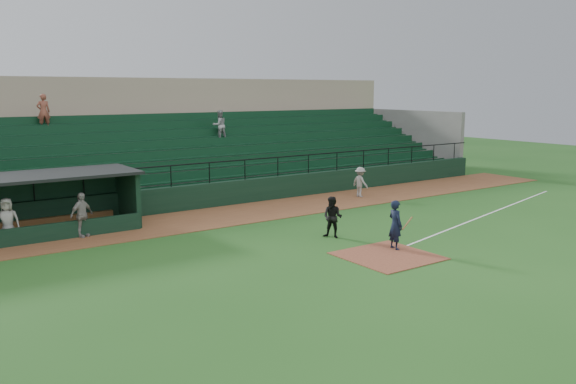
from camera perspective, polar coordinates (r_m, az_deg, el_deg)
ground at (r=21.40m, az=7.75°, el=-5.58°), size 90.00×90.00×0.00m
warning_track at (r=27.63m, az=-3.58°, el=-1.96°), size 40.00×4.00×0.03m
home_plate_dirt at (r=20.71m, az=9.63°, el=-6.12°), size 3.00×3.00×0.03m
foul_line at (r=28.02m, az=18.17°, el=-2.29°), size 17.49×4.44×0.01m
stadium_structure at (r=34.71m, az=-10.96°, el=4.12°), size 38.00×13.08×6.40m
dugout at (r=25.39m, az=-24.68°, el=-0.87°), size 8.90×3.20×2.42m
batter_at_plate at (r=21.42m, az=10.35°, el=-3.15°), size 1.05×0.72×1.80m
umpire at (r=22.81m, az=4.34°, el=-2.46°), size 0.93×0.99×1.62m
runner at (r=31.55m, az=7.01°, el=0.97°), size 0.63×1.05×1.59m
dugout_player_a at (r=24.11m, az=-19.33°, el=-2.10°), size 1.11×0.80×1.74m
dugout_player_b at (r=24.04m, az=-25.51°, el=-2.56°), size 0.97×0.79×1.73m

